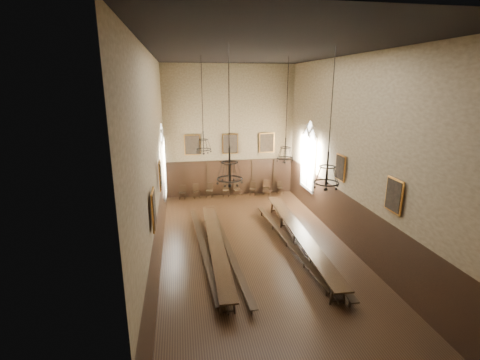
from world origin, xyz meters
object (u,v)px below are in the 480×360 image
object	(u,v)px
chair_7	(280,190)
chandelier_front_left	(230,171)
chair_0	(182,195)
chair_3	(226,193)
chandelier_back_right	(285,152)
bench_left_inner	(228,250)
chandelier_front_right	(327,175)
bench_left_outer	(203,248)
chair_5	(253,191)
bench_right_inner	(287,242)
chair_6	(266,190)
chair_4	(238,192)
table_right	(299,239)
bench_right_outer	(309,242)
chair_2	(209,193)
chair_1	(196,194)
table_left	(216,249)
chandelier_back_left	(203,143)

from	to	relation	value
chair_7	chandelier_front_left	bearing A→B (deg)	-120.98
chair_0	chair_3	xyz separation A→B (m)	(3.04, 0.06, -0.00)
chair_7	chandelier_back_right	bearing A→B (deg)	-110.80
bench_left_inner	chandelier_front_right	bearing A→B (deg)	-40.38
bench_left_outer	chair_5	bearing A→B (deg)	63.57
chair_0	chandelier_back_right	xyz separation A→B (m)	(5.36, -6.15, 4.04)
bench_right_inner	chair_5	size ratio (longest dim) A/B	9.52
bench_left_outer	chair_5	xyz separation A→B (m)	(4.13, 8.32, 0.02)
chair_5	chair_6	size ratio (longest dim) A/B	0.94
chair_4	chair_6	xyz separation A→B (m)	(2.11, 0.07, 0.01)
table_right	chandelier_back_right	world-z (taller)	chandelier_back_right
bench_left_inner	bench_right_inner	world-z (taller)	bench_left_inner
bench_left_inner	chair_4	bearing A→B (deg)	77.75
bench_left_outer	chair_7	xyz separation A→B (m)	(6.17, 8.30, -0.01)
chair_0	bench_right_outer	bearing A→B (deg)	-47.64
chair_7	chandelier_front_left	xyz separation A→B (m)	(-5.30, -11.31, 4.45)
chair_6	chandelier_back_right	size ratio (longest dim) A/B	0.20
chair_0	chair_2	xyz separation A→B (m)	(1.88, 0.09, 0.02)
chair_6	chair_1	bearing A→B (deg)	-168.48
chair_7	table_left	bearing A→B (deg)	-128.64
table_left	table_right	bearing A→B (deg)	4.77
chair_1	chair_4	size ratio (longest dim) A/B	0.99
bench_left_outer	chair_4	world-z (taller)	chair_4
chair_1	chair_4	distance (m)	2.89
chair_1	chandelier_back_right	size ratio (longest dim) A/B	0.19
bench_left_inner	chair_6	world-z (taller)	chair_6
chair_0	chandelier_front_left	bearing A→B (deg)	-73.83
bench_left_inner	chair_4	size ratio (longest dim) A/B	9.51
chandelier_back_left	chair_3	bearing A→B (deg)	73.00
bench_left_outer	chair_0	bearing A→B (deg)	95.83
chandelier_front_right	bench_left_inner	bearing A→B (deg)	139.62
table_left	chair_3	world-z (taller)	chair_3
chair_5	bench_left_outer	bearing A→B (deg)	-100.38
table_right	chair_0	world-z (taller)	chair_0
chair_3	chandelier_back_left	size ratio (longest dim) A/B	0.21
chair_2	chandelier_back_right	bearing A→B (deg)	-45.89
table_left	chair_1	distance (m)	8.74
bench_right_inner	chandelier_front_left	xyz separation A→B (m)	(-3.23, -3.04, 4.45)
chair_1	chandelier_back_left	distance (m)	7.73
chair_1	chair_3	bearing A→B (deg)	-10.70
chair_4	chandelier_back_left	bearing A→B (deg)	-122.82
table_right	bench_right_outer	distance (m)	0.52
chair_0	chair_3	distance (m)	3.04
bench_right_outer	chair_3	size ratio (longest dim) A/B	10.78
table_right	chandelier_front_right	bearing A→B (deg)	-93.77
chair_3	chandelier_back_right	world-z (taller)	chandelier_back_right
chair_4	chandelier_front_left	xyz separation A→B (m)	(-2.15, -11.24, 4.42)
chair_4	bench_left_inner	bearing A→B (deg)	-110.98
chair_0	chandelier_front_right	bearing A→B (deg)	-57.67
chair_7	chair_6	bearing A→B (deg)	174.13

